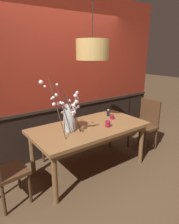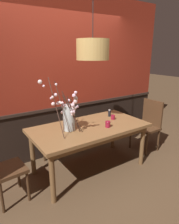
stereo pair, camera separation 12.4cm
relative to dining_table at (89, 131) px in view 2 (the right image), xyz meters
The scene contains 12 objects.
ground_plane 0.67m from the dining_table, ahead, with size 24.00×24.00×0.00m, color brown.
back_wall 1.10m from the dining_table, 90.00° to the left, with size 4.45×0.14×2.82m.
dining_table is the anchor object (origin of this frame).
chair_far_side_left 0.95m from the dining_table, 109.29° to the left, with size 0.48×0.45×0.98m.
chair_head_west_end 1.32m from the dining_table, behind, with size 0.42×0.44×0.93m.
chair_head_east_end 1.35m from the dining_table, ahead, with size 0.42×0.47×0.97m.
chair_far_side_right 0.91m from the dining_table, 74.07° to the left, with size 0.47×0.43×0.89m.
vase_with_blossoms 0.46m from the dining_table, behind, with size 0.55×0.49×0.77m.
candle_holder_nearer_center 0.31m from the dining_table, 42.19° to the right, with size 0.08×0.08×0.09m.
candle_holder_nearer_edge 0.52m from the dining_table, ahead, with size 0.07×0.07×0.07m.
condiment_bottle 0.61m from the dining_table, 19.76° to the left, with size 0.05×0.05×0.12m.
pendant_lamp 1.22m from the dining_table, 31.05° to the left, with size 0.47×0.47×1.08m.
Camera 2 is at (-1.61, -2.40, 1.87)m, focal length 32.05 mm.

